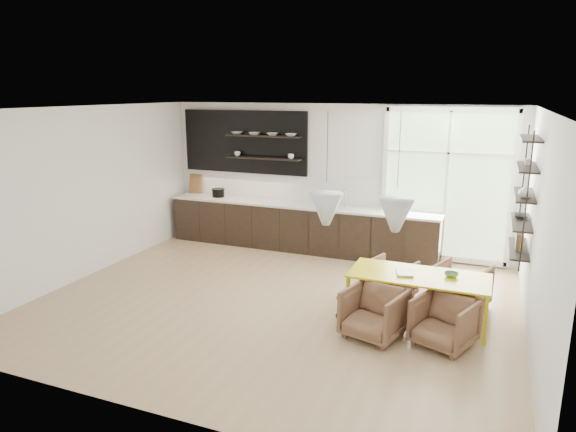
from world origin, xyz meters
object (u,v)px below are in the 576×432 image
Objects in this scene: armchair_front_left at (374,313)px; armchair_front_right at (444,322)px; wire_stool at (347,307)px; armchair_back_left at (391,279)px; dining_table at (419,278)px; armchair_back_right at (461,286)px.

armchair_front_right is (0.87, 0.08, -0.01)m from armchair_front_left.
wire_stool is at bearing -165.72° from armchair_front_right.
armchair_front_right is at bearing 144.20° from armchair_back_left.
dining_table is 0.94m from armchair_back_right.
wire_stool is at bearing 166.09° from armchair_front_left.
armchair_front_left is 1.04× the size of armchair_front_right.
armchair_back_right is 1.01× the size of armchair_front_left.
armchair_front_left is at bearing 73.53° from armchair_back_right.
dining_table is 2.71× the size of armchair_front_right.
armchair_back_left is 1.19m from wire_stool.
armchair_back_left is 1.77× the size of wire_stool.
dining_table is 2.58× the size of armchair_back_right.
dining_table is 0.88m from armchair_front_left.
armchair_front_left is 0.88m from armchair_front_right.
wire_stool is (-1.42, -1.16, -0.09)m from armchair_back_right.
dining_table is 0.91m from armchair_back_left.
armchair_back_right reaches higher than armchair_front_right.
armchair_front_left reaches higher than armchair_back_left.
armchair_front_right is 1.82× the size of wire_stool.
dining_table is at bearing 72.25° from armchair_back_right.
armchair_back_left is 0.92× the size of armchair_back_right.
armchair_back_left is 1.03m from armchair_back_right.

